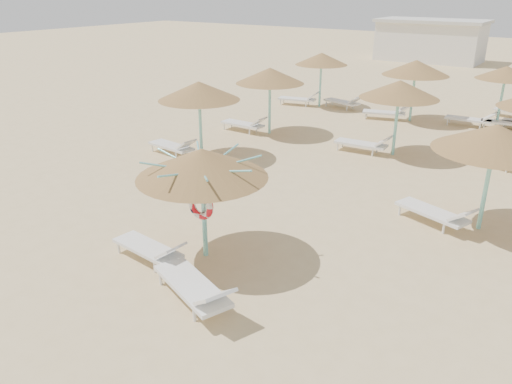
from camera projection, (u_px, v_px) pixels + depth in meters
The scene contains 6 objects.
ground at pixel (220, 259), 11.28m from camera, with size 120.00×120.00×0.00m, color #D3B681.
main_palapa at pixel (202, 164), 10.61m from camera, with size 2.85×2.85×2.56m.
lounger_main_a at pixel (151, 249), 11.05m from camera, with size 2.00×0.77×0.71m.
lounger_main_b at pixel (195, 287), 9.54m from camera, with size 2.31×1.41×0.81m.
palapa_field at pixel (452, 90), 17.68m from camera, with size 20.49×16.83×2.73m.
service_hut at pixel (430, 40), 40.40m from camera, with size 8.40×4.40×3.25m.
Camera 1 is at (6.27, -7.62, 5.73)m, focal length 35.00 mm.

